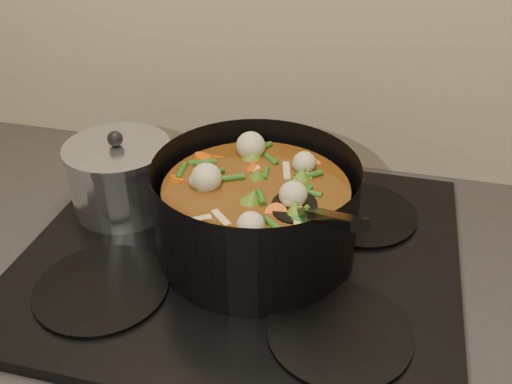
# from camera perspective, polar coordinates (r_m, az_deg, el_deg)

# --- Properties ---
(stovetop) EXTENTS (0.62, 0.54, 0.03)m
(stovetop) POSITION_cam_1_polar(r_m,az_deg,el_deg) (0.85, -1.40, -6.19)
(stovetop) COLOR black
(stovetop) RESTS_ON counter
(stockpot) EXTENTS (0.35, 0.38, 0.21)m
(stockpot) POSITION_cam_1_polar(r_m,az_deg,el_deg) (0.81, 0.03, -1.97)
(stockpot) COLOR black
(stockpot) RESTS_ON stovetop
(saucepan) EXTENTS (0.17, 0.17, 0.14)m
(saucepan) POSITION_cam_1_polar(r_m,az_deg,el_deg) (0.93, -13.37, 1.55)
(saucepan) COLOR silver
(saucepan) RESTS_ON stovetop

